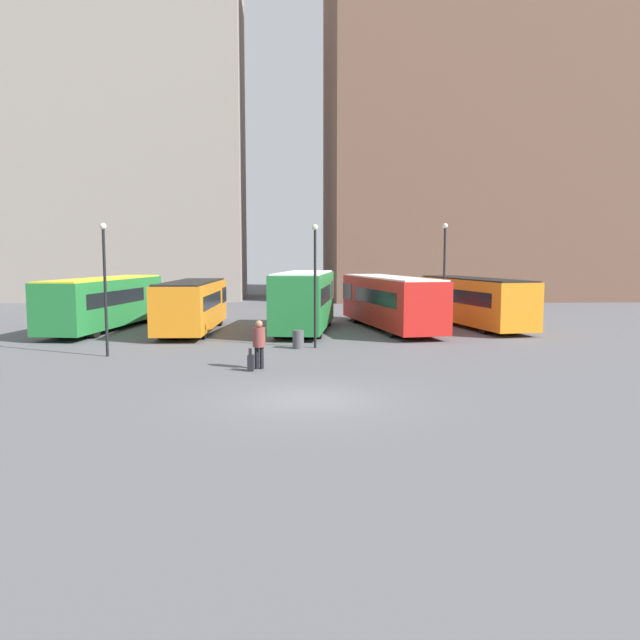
% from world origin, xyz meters
% --- Properties ---
extents(ground_plane, '(160.00, 160.00, 0.00)m').
position_xyz_m(ground_plane, '(0.00, 0.00, 0.00)').
color(ground_plane, '#56565B').
extents(building_block_left, '(22.92, 12.04, 38.98)m').
position_xyz_m(building_block_left, '(-15.82, 45.98, 19.49)').
color(building_block_left, gray).
rests_on(building_block_left, ground_plane).
extents(building_block_right, '(30.22, 17.05, 37.74)m').
position_xyz_m(building_block_right, '(19.46, 45.98, 18.87)').
color(building_block_right, brown).
rests_on(building_block_right, ground_plane).
extents(bus_0, '(4.41, 12.20, 3.01)m').
position_xyz_m(bus_0, '(-10.87, 18.65, 1.65)').
color(bus_0, '#237A38').
rests_on(bus_0, ground_plane).
extents(bus_1, '(2.97, 10.12, 2.85)m').
position_xyz_m(bus_1, '(-5.68, 17.20, 1.56)').
color(bus_1, orange).
rests_on(bus_1, ground_plane).
extents(bus_2, '(4.11, 9.88, 3.36)m').
position_xyz_m(bus_2, '(0.62, 16.93, 1.82)').
color(bus_2, '#237A38').
rests_on(bus_2, ground_plane).
extents(bus_3, '(4.27, 12.27, 3.06)m').
position_xyz_m(bus_3, '(5.60, 17.83, 1.68)').
color(bus_3, red).
rests_on(bus_3, ground_plane).
extents(bus_4, '(4.12, 11.27, 2.95)m').
position_xyz_m(bus_4, '(10.87, 18.67, 1.61)').
color(bus_4, orange).
rests_on(bus_4, ground_plane).
extents(traveler, '(0.53, 0.53, 1.85)m').
position_xyz_m(traveler, '(-1.59, 5.19, 1.10)').
color(traveler, black).
rests_on(traveler, ground_plane).
extents(suitcase, '(0.25, 0.37, 0.87)m').
position_xyz_m(suitcase, '(-1.89, 4.77, 0.31)').
color(suitcase, black).
rests_on(suitcase, ground_plane).
extents(lamp_post_0, '(0.28, 0.28, 5.96)m').
position_xyz_m(lamp_post_0, '(7.86, 14.18, 3.49)').
color(lamp_post_0, black).
rests_on(lamp_post_0, ground_plane).
extents(lamp_post_1, '(0.28, 0.28, 5.69)m').
position_xyz_m(lamp_post_1, '(0.84, 10.49, 3.35)').
color(lamp_post_1, black).
rests_on(lamp_post_1, ground_plane).
extents(lamp_post_2, '(0.28, 0.28, 5.62)m').
position_xyz_m(lamp_post_2, '(-8.13, 8.58, 3.31)').
color(lamp_post_2, black).
rests_on(lamp_post_2, ground_plane).
extents(trash_bin, '(0.52, 0.52, 0.85)m').
position_xyz_m(trash_bin, '(0.05, 10.33, 0.42)').
color(trash_bin, '#47474C').
rests_on(trash_bin, ground_plane).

